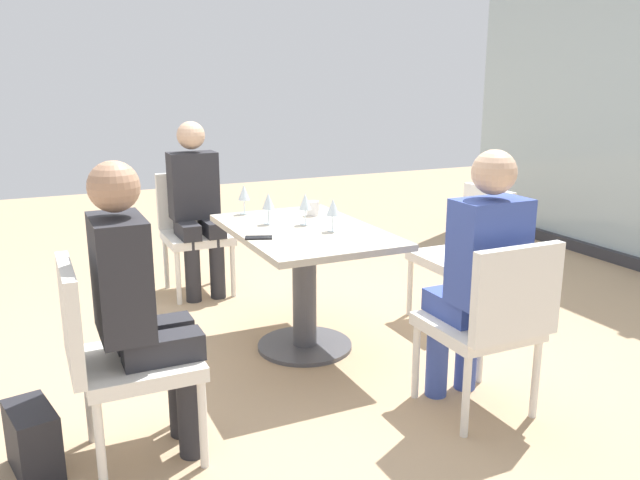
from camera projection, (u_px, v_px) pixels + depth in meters
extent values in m
plane|color=tan|center=(305.00, 347.00, 3.83)|extent=(12.00, 12.00, 0.00)
cube|color=#BCB29E|center=(304.00, 231.00, 3.66)|extent=(1.17, 0.77, 0.04)
cylinder|color=#4C4C51|center=(304.00, 292.00, 3.75)|extent=(0.14, 0.14, 0.69)
cylinder|color=#4C4C51|center=(305.00, 345.00, 3.83)|extent=(0.56, 0.56, 0.02)
cube|color=silver|center=(198.00, 238.00, 4.71)|extent=(0.46, 0.46, 0.06)
cube|color=silver|center=(188.00, 200.00, 4.87)|extent=(0.05, 0.46, 0.42)
cylinder|color=silver|center=(178.00, 278.00, 4.51)|extent=(0.04, 0.04, 0.39)
cylinder|color=silver|center=(233.00, 271.00, 4.67)|extent=(0.04, 0.04, 0.39)
cylinder|color=silver|center=(166.00, 263.00, 4.86)|extent=(0.04, 0.04, 0.39)
cylinder|color=silver|center=(217.00, 257.00, 5.03)|extent=(0.04, 0.04, 0.39)
cube|color=silver|center=(140.00, 363.00, 2.65)|extent=(0.46, 0.46, 0.06)
cube|color=silver|center=(70.00, 318.00, 2.49)|extent=(0.46, 0.05, 0.42)
cylinder|color=silver|center=(203.00, 424.00, 2.62)|extent=(0.04, 0.04, 0.39)
cylinder|color=silver|center=(180.00, 383.00, 2.97)|extent=(0.04, 0.04, 0.39)
cylinder|color=silver|center=(100.00, 447.00, 2.45)|extent=(0.04, 0.04, 0.39)
cylinder|color=silver|center=(89.00, 401.00, 2.80)|extent=(0.04, 0.04, 0.39)
cube|color=silver|center=(477.00, 326.00, 3.04)|extent=(0.46, 0.46, 0.06)
cube|color=silver|center=(517.00, 294.00, 2.76)|extent=(0.05, 0.46, 0.42)
cylinder|color=silver|center=(481.00, 347.00, 3.36)|extent=(0.04, 0.04, 0.39)
cylinder|color=silver|center=(416.00, 361.00, 3.19)|extent=(0.04, 0.04, 0.39)
cylinder|color=silver|center=(535.00, 379.00, 3.00)|extent=(0.04, 0.04, 0.39)
cylinder|color=silver|center=(466.00, 396.00, 2.84)|extent=(0.04, 0.04, 0.39)
cube|color=silver|center=(454.00, 259.00, 4.17)|extent=(0.46, 0.46, 0.06)
cube|color=silver|center=(487.00, 219.00, 4.21)|extent=(0.46, 0.05, 0.42)
cylinder|color=silver|center=(410.00, 287.00, 4.31)|extent=(0.04, 0.04, 0.39)
cylinder|color=silver|center=(445.00, 306.00, 3.96)|extent=(0.04, 0.04, 0.39)
cylinder|color=silver|center=(459.00, 279.00, 4.48)|extent=(0.04, 0.04, 0.39)
cylinder|color=silver|center=(497.00, 297.00, 4.13)|extent=(0.04, 0.04, 0.39)
cylinder|color=#28282D|center=(193.00, 271.00, 4.57)|extent=(0.11, 0.11, 0.45)
cube|color=#28282D|center=(187.00, 230.00, 4.58)|extent=(0.32, 0.13, 0.11)
cylinder|color=#28282D|center=(217.00, 268.00, 4.64)|extent=(0.11, 0.11, 0.45)
cube|color=#28282D|center=(212.00, 227.00, 4.66)|extent=(0.32, 0.13, 0.11)
cube|color=#28282D|center=(193.00, 185.00, 4.66)|extent=(0.20, 0.34, 0.48)
sphere|color=#D8AD8C|center=(191.00, 135.00, 4.57)|extent=(0.20, 0.20, 0.20)
cylinder|color=#28282D|center=(190.00, 406.00, 2.70)|extent=(0.11, 0.11, 0.45)
cube|color=#28282D|center=(163.00, 349.00, 2.59)|extent=(0.13, 0.32, 0.11)
cylinder|color=#28282D|center=(180.00, 388.00, 2.85)|extent=(0.11, 0.11, 0.45)
cube|color=#28282D|center=(154.00, 333.00, 2.74)|extent=(0.13, 0.32, 0.11)
cube|color=#28282D|center=(121.00, 277.00, 2.54)|extent=(0.34, 0.20, 0.48)
sphere|color=tan|center=(114.00, 187.00, 2.45)|extent=(0.20, 0.20, 0.20)
cylinder|color=#384C9E|center=(467.00, 347.00, 3.28)|extent=(0.11, 0.11, 0.45)
cube|color=#384C9E|center=(482.00, 301.00, 3.13)|extent=(0.32, 0.13, 0.11)
cylinder|color=#384C9E|center=(437.00, 354.00, 3.21)|extent=(0.11, 0.11, 0.45)
cube|color=#384C9E|center=(452.00, 307.00, 3.05)|extent=(0.32, 0.13, 0.11)
cube|color=#384C9E|center=(489.00, 251.00, 2.90)|extent=(0.20, 0.34, 0.48)
sphere|color=#D8AD8C|center=(494.00, 172.00, 2.82)|extent=(0.20, 0.20, 0.20)
cylinder|color=silver|center=(244.00, 214.00, 4.03)|extent=(0.06, 0.06, 0.00)
cylinder|color=silver|center=(244.00, 207.00, 4.02)|extent=(0.01, 0.01, 0.08)
cone|color=silver|center=(244.00, 192.00, 4.00)|extent=(0.07, 0.07, 0.09)
cylinder|color=silver|center=(305.00, 224.00, 3.74)|extent=(0.06, 0.06, 0.00)
cylinder|color=silver|center=(305.00, 217.00, 3.73)|extent=(0.01, 0.01, 0.08)
cone|color=silver|center=(305.00, 201.00, 3.71)|extent=(0.07, 0.07, 0.09)
cylinder|color=silver|center=(333.00, 231.00, 3.58)|extent=(0.06, 0.06, 0.00)
cylinder|color=silver|center=(333.00, 223.00, 3.57)|extent=(0.01, 0.01, 0.08)
cone|color=silver|center=(333.00, 207.00, 3.55)|extent=(0.07, 0.07, 0.09)
cylinder|color=silver|center=(269.00, 224.00, 3.76)|extent=(0.06, 0.06, 0.00)
cylinder|color=silver|center=(269.00, 216.00, 3.75)|extent=(0.01, 0.01, 0.08)
cone|color=silver|center=(268.00, 201.00, 3.72)|extent=(0.07, 0.07, 0.09)
cylinder|color=white|center=(313.00, 208.00, 3.98)|extent=(0.08, 0.08, 0.09)
cube|color=black|center=(259.00, 238.00, 3.42)|extent=(0.12, 0.16, 0.01)
cube|color=silver|center=(135.00, 275.00, 4.77)|extent=(0.32, 0.21, 0.28)
cube|color=#232328|center=(33.00, 440.00, 2.60)|extent=(0.33, 0.22, 0.28)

